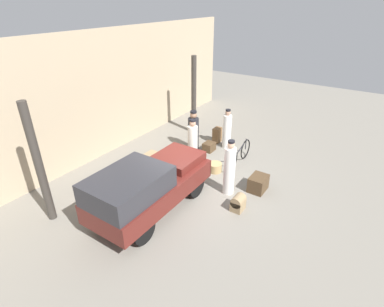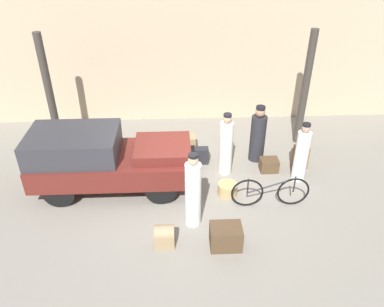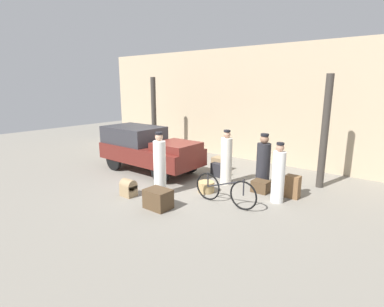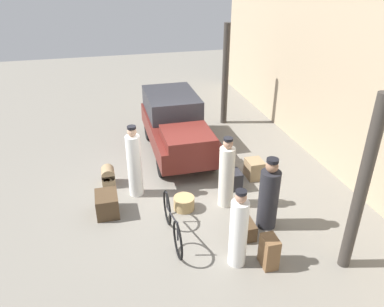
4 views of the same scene
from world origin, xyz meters
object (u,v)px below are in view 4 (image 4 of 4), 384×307
Objects in this scene: porter_standing_middle at (226,175)px; trunk_wicker_pale at (254,169)px; suitcase_black_upright at (235,179)px; conductor_in_dark_uniform at (134,164)px; suitcase_tan_flat at (244,229)px; wicker_basket at (184,203)px; trunk_large_brown at (107,204)px; suitcase_small_leather at (269,252)px; porter_with_bicycle at (269,197)px; truck at (176,123)px; bicycle at (172,223)px; trunk_umber_medium at (108,176)px; porter_lifting_near_truck at (238,231)px.

porter_standing_middle is 3.47× the size of trunk_wicker_pale.
trunk_wicker_pale is at bearing 118.25° from suitcase_black_upright.
conductor_in_dark_uniform reaches higher than suitcase_tan_flat.
wicker_basket is 1.58m from suitcase_tan_flat.
suitcase_tan_flat is 0.74× the size of trunk_large_brown.
suitcase_small_leather is at bearing -17.92° from trunk_wicker_pale.
trunk_wicker_pale is (-0.03, 3.08, -0.58)m from conductor_in_dark_uniform.
suitcase_black_upright is (-1.81, 0.46, 0.06)m from suitcase_tan_flat.
wicker_basket is at bearing -122.65° from porter_with_bicycle.
conductor_in_dark_uniform is (-0.89, -0.98, 0.68)m from wicker_basket.
conductor_in_dark_uniform is at bearing -115.75° from porter_standing_middle.
porter_standing_middle is at bearing 9.65° from truck.
bicycle is at bearing -13.33° from truck.
bicycle is 2.70m from trunk_umber_medium.
suitcase_tan_flat is 1.03× the size of suitcase_black_upright.
trunk_large_brown reaches higher than suitcase_black_upright.
porter_standing_middle reaches higher than suitcase_black_upright.
porter_lifting_near_truck reaches higher than trunk_wicker_pale.
porter_lifting_near_truck is 0.97m from suitcase_tan_flat.
bicycle is (3.89, -0.92, -0.48)m from truck.
porter_standing_middle is (-0.87, 1.43, 0.40)m from bicycle.
suitcase_small_leather reaches higher than suitcase_tan_flat.
trunk_umber_medium is (-2.43, -1.16, -0.14)m from bicycle.
trunk_wicker_pale is (-0.92, 2.10, 0.09)m from wicker_basket.
truck is at bearing -141.33° from trunk_wicker_pale.
suitcase_small_leather is at bearing 49.91° from trunk_large_brown.
trunk_large_brown reaches higher than trunk_umber_medium.
suitcase_black_upright is 0.74m from trunk_wicker_pale.
suitcase_small_leather is 1.28× the size of trunk_wicker_pale.
porter_with_bicycle is 0.84m from suitcase_tan_flat.
wicker_basket is 2.21m from trunk_umber_medium.
truck is 2.66m from suitcase_black_upright.
porter_standing_middle is at bearing 167.69° from porter_lifting_near_truck.
porter_lifting_near_truck reaches higher than truck.
truck is at bearing -157.70° from suitcase_black_upright.
truck is 2.61m from trunk_umber_medium.
conductor_in_dark_uniform is (-1.90, -2.55, 0.10)m from porter_with_bicycle.
bicycle reaches higher than trunk_wicker_pale.
wicker_basket is 0.98× the size of trunk_umber_medium.
porter_standing_middle is 2.71× the size of suitcase_small_leather.
wicker_basket is at bearing 153.69° from bicycle.
porter_standing_middle reaches higher than porter_with_bicycle.
suitcase_black_upright is at bearing 82.41° from conductor_in_dark_uniform.
suitcase_black_upright is (-1.57, -0.13, -0.50)m from porter_with_bicycle.
wicker_basket is 1.55m from suitcase_black_upright.
porter_standing_middle reaches higher than truck.
bicycle is at bearing -26.31° from wicker_basket.
trunk_umber_medium is (-3.62, -2.73, -0.07)m from suitcase_small_leather.
suitcase_tan_flat reaches higher than wicker_basket.
bicycle reaches higher than suitcase_black_upright.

